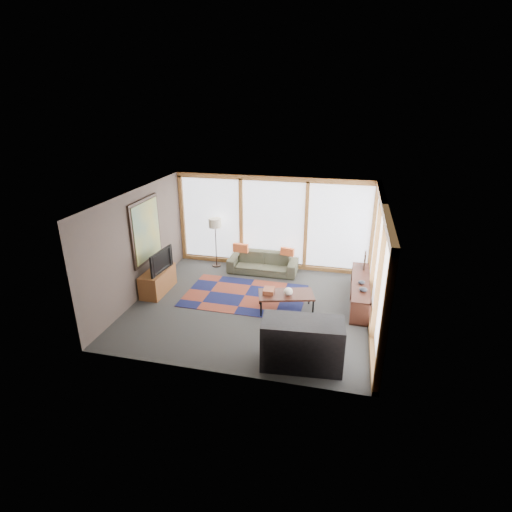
% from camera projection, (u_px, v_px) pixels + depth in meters
% --- Properties ---
extents(ground, '(5.50, 5.50, 0.00)m').
position_uv_depth(ground, '(252.00, 306.00, 9.34)').
color(ground, '#2B2B29').
rests_on(ground, ground).
extents(room_envelope, '(5.52, 5.02, 2.62)m').
position_uv_depth(room_envelope, '(279.00, 238.00, 9.16)').
color(room_envelope, '#4A3E38').
rests_on(room_envelope, ground).
extents(rug, '(2.93, 1.90, 0.01)m').
position_uv_depth(rug, '(245.00, 295.00, 9.80)').
color(rug, maroon).
rests_on(rug, ground).
extents(sofa, '(1.90, 0.75, 0.55)m').
position_uv_depth(sofa, '(263.00, 263.00, 11.03)').
color(sofa, '#3B3C2C').
rests_on(sofa, ground).
extents(pillow_left, '(0.43, 0.15, 0.23)m').
position_uv_depth(pillow_left, '(241.00, 248.00, 11.01)').
color(pillow_left, '#DE6130').
rests_on(pillow_left, sofa).
extents(pillow_right, '(0.39, 0.19, 0.21)m').
position_uv_depth(pillow_right, '(287.00, 252.00, 10.78)').
color(pillow_right, '#DE6130').
rests_on(pillow_right, sofa).
extents(floor_lamp, '(0.36, 0.36, 1.42)m').
position_uv_depth(floor_lamp, '(216.00, 243.00, 11.28)').
color(floor_lamp, black).
rests_on(floor_lamp, ground).
extents(coffee_table, '(1.36, 0.93, 0.41)m').
position_uv_depth(coffee_table, '(286.00, 302.00, 9.08)').
color(coffee_table, black).
rests_on(coffee_table, ground).
extents(book_stack, '(0.25, 0.31, 0.10)m').
position_uv_depth(book_stack, '(269.00, 291.00, 9.04)').
color(book_stack, brown).
rests_on(book_stack, coffee_table).
extents(vase, '(0.23, 0.23, 0.18)m').
position_uv_depth(vase, '(288.00, 291.00, 8.92)').
color(vase, silver).
rests_on(vase, coffee_table).
extents(bookshelf, '(0.41, 2.24, 0.56)m').
position_uv_depth(bookshelf, '(360.00, 291.00, 9.41)').
color(bookshelf, black).
rests_on(bookshelf, ground).
extents(bowl_a, '(0.21, 0.21, 0.09)m').
position_uv_depth(bowl_a, '(363.00, 289.00, 8.77)').
color(bowl_a, black).
rests_on(bowl_a, bookshelf).
extents(bowl_b, '(0.18, 0.18, 0.08)m').
position_uv_depth(bowl_b, '(361.00, 282.00, 9.13)').
color(bowl_b, black).
rests_on(bowl_b, bookshelf).
extents(shelf_picture, '(0.05, 0.31, 0.41)m').
position_uv_depth(shelf_picture, '(365.00, 261.00, 9.91)').
color(shelf_picture, black).
rests_on(shelf_picture, bookshelf).
extents(tv_console, '(0.48, 1.15, 0.57)m').
position_uv_depth(tv_console, '(158.00, 281.00, 9.92)').
color(tv_console, brown).
rests_on(tv_console, ground).
extents(television, '(0.21, 0.96, 0.55)m').
position_uv_depth(television, '(158.00, 261.00, 9.69)').
color(television, black).
rests_on(television, tv_console).
extents(bar_counter, '(1.50, 0.80, 0.91)m').
position_uv_depth(bar_counter, '(302.00, 344.00, 7.11)').
color(bar_counter, black).
rests_on(bar_counter, ground).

